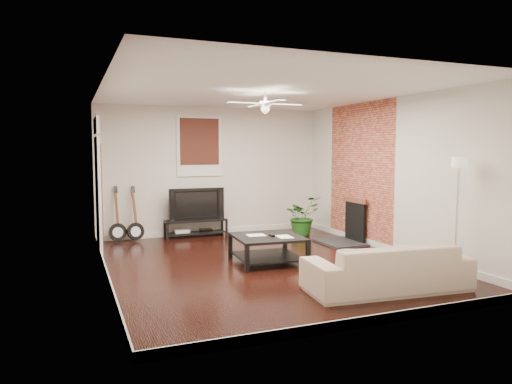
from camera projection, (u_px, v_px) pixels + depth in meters
The scene contains 14 objects.
room at pixel (265, 179), 7.66m from camera, with size 5.01×6.01×2.81m.
brick_accent at pixel (360, 173), 9.50m from camera, with size 0.02×2.20×2.80m, color #A34134.
fireplace at pixel (347, 220), 9.47m from camera, with size 0.80×1.10×0.92m, color black.
window_back at pixel (200, 146), 10.25m from camera, with size 1.00×0.06×1.30m, color black.
door_left at pixel (99, 184), 8.52m from camera, with size 0.08×1.00×2.50m, color white.
tv_stand at pixel (196, 228), 10.17m from camera, with size 1.33×0.35×0.37m, color black.
tv at pixel (195, 204), 10.14m from camera, with size 1.19×0.16×0.69m, color black.
coffee_table at pixel (268, 249), 7.82m from camera, with size 1.08×1.08×0.45m, color black.
sofa at pixel (387, 267), 6.26m from camera, with size 2.17×0.85×0.63m, color tan.
floor_lamp at pixel (457, 218), 6.77m from camera, with size 0.29×0.29×1.77m, color silver, non-canonical shape.
potted_plant at pixel (302, 216), 10.34m from camera, with size 0.78×0.67×0.86m, color #1F5C1A.
guitar_left at pixel (117, 214), 9.51m from camera, with size 0.36×0.25×1.16m, color black, non-canonical shape.
guitar_right at pixel (135, 213), 9.61m from camera, with size 0.36×0.25×1.16m, color black, non-canonical shape.
ceiling_fan at pixel (265, 104), 7.55m from camera, with size 1.24×1.24×0.32m, color white, non-canonical shape.
Camera 1 is at (-2.96, -7.05, 1.85)m, focal length 33.15 mm.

